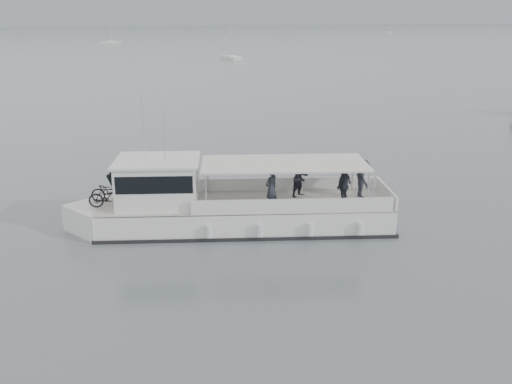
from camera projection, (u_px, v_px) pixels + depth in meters
name	position (u px, v px, depth m)	size (l,w,h in m)	color
ground	(270.00, 202.00, 29.42)	(1400.00, 1400.00, 0.00)	slate
headland	(29.00, 10.00, 521.56)	(1400.00, 90.00, 28.00)	#939EA8
tour_boat	(217.00, 206.00, 25.60)	(14.51, 7.59, 6.17)	white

